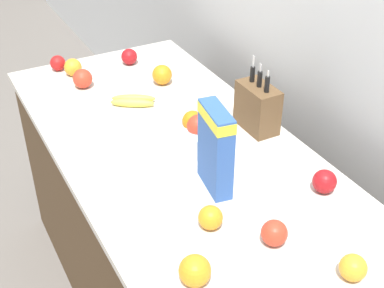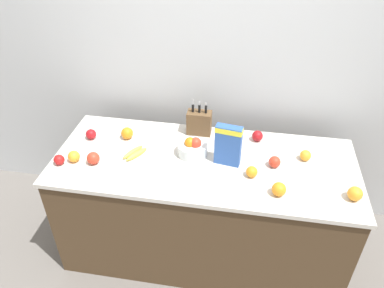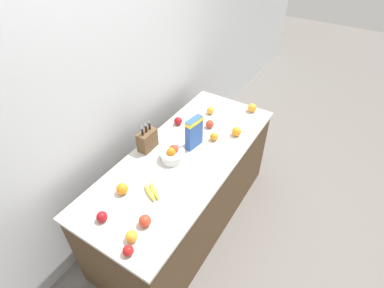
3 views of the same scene
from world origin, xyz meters
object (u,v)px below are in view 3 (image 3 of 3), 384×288
at_px(knife_block, 147,140).
at_px(orange_near_bowl, 210,111).
at_px(apple_front, 102,217).
at_px(apple_middle, 178,121).
at_px(orange_mid_right, 237,132).
at_px(apple_rear, 210,124).
at_px(cereal_box, 194,132).
at_px(fruit_bowl, 173,154).
at_px(apple_rightmost, 128,250).
at_px(orange_front_left, 131,236).
at_px(apple_leftmost, 145,221).
at_px(banana_bunch, 152,192).
at_px(orange_front_right, 122,189).
at_px(orange_back_center, 214,137).
at_px(orange_front_center, 252,108).

height_order(knife_block, orange_near_bowl, knife_block).
bearing_deg(apple_front, knife_block, 15.17).
relative_size(apple_middle, orange_mid_right, 0.91).
xyz_separation_m(knife_block, apple_rear, (0.54, -0.31, -0.05)).
relative_size(cereal_box, apple_front, 3.79).
height_order(fruit_bowl, apple_rightmost, fruit_bowl).
relative_size(orange_front_left, orange_mid_right, 0.91).
relative_size(apple_leftmost, apple_middle, 1.08).
bearing_deg(apple_rightmost, orange_near_bowl, 11.23).
distance_m(apple_rightmost, apple_rear, 1.40).
xyz_separation_m(banana_bunch, orange_front_right, (-0.11, 0.18, 0.03)).
xyz_separation_m(knife_block, orange_near_bowl, (0.74, -0.20, -0.05)).
distance_m(orange_front_right, orange_front_left, 0.41).
bearing_deg(apple_front, apple_leftmost, -65.09).
relative_size(apple_leftmost, orange_near_bowl, 1.14).
relative_size(apple_rear, orange_mid_right, 0.89).
bearing_deg(apple_rightmost, orange_back_center, 3.97).
distance_m(apple_leftmost, orange_near_bowl, 1.40).
bearing_deg(apple_rightmost, banana_bunch, 20.87).
height_order(knife_block, orange_front_left, knife_block).
height_order(apple_middle, apple_front, apple_middle).
relative_size(fruit_bowl, orange_front_right, 2.34).
height_order(cereal_box, apple_front, cereal_box).
distance_m(orange_front_center, orange_near_bowl, 0.42).
bearing_deg(apple_rear, orange_front_right, 171.81).
relative_size(banana_bunch, orange_near_bowl, 2.60).
bearing_deg(apple_front, orange_front_right, 10.73).
relative_size(fruit_bowl, orange_mid_right, 2.36).
relative_size(cereal_box, orange_back_center, 3.88).
relative_size(orange_front_center, orange_back_center, 1.19).
relative_size(cereal_box, orange_front_center, 3.26).
bearing_deg(orange_near_bowl, apple_leftmost, -168.84).
xyz_separation_m(cereal_box, orange_mid_right, (0.33, -0.25, -0.11)).
bearing_deg(fruit_bowl, cereal_box, -14.11).
bearing_deg(orange_near_bowl, fruit_bowl, -175.31).
bearing_deg(orange_front_center, orange_near_bowl, 127.24).
bearing_deg(orange_near_bowl, orange_front_left, -169.80).
distance_m(orange_near_bowl, orange_mid_right, 0.41).
xyz_separation_m(apple_middle, orange_back_center, (-0.02, -0.40, -0.00)).
distance_m(apple_rear, orange_mid_right, 0.27).
distance_m(orange_front_right, orange_near_bowl, 1.24).
height_order(apple_front, orange_front_right, orange_front_right).
relative_size(cereal_box, apple_leftmost, 3.39).
bearing_deg(knife_block, apple_middle, -3.69).
xyz_separation_m(cereal_box, orange_front_right, (-0.73, 0.17, -0.11)).
bearing_deg(cereal_box, orange_near_bowl, 22.41).
bearing_deg(orange_near_bowl, cereal_box, -166.57).
bearing_deg(apple_middle, orange_front_left, -159.49).
xyz_separation_m(orange_front_center, orange_near_bowl, (-0.25, 0.33, -0.01)).
height_order(apple_leftmost, orange_front_right, orange_front_right).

